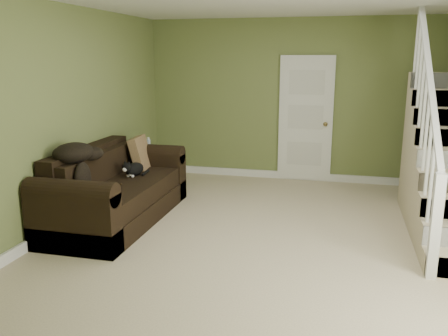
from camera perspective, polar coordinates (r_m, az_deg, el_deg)
The scene contains 13 objects.
floor at distance 5.43m, azimuth 6.00°, elevation -8.41°, with size 5.00×5.50×0.01m, color tan.
wall_back at distance 7.82m, azimuth 9.16°, elevation 7.97°, with size 5.00×0.04×2.60m, color olive.
wall_front at distance 2.46m, azimuth -2.52°, elevation -3.34°, with size 5.00×0.04×2.60m, color olive.
wall_left at distance 5.97m, azimuth -18.28°, elevation 5.87°, with size 0.04×5.50×2.60m, color olive.
baseboard_back at distance 7.99m, azimuth 8.81°, elevation -0.92°, with size 5.00×0.04×0.12m, color white.
baseboard_left at distance 6.22m, azimuth -17.21°, elevation -5.51°, with size 0.04×5.50×0.12m, color white.
door at distance 7.80m, azimuth 9.79°, elevation 5.76°, with size 0.86×0.12×2.02m.
sofa at distance 6.04m, azimuth -13.05°, elevation -2.95°, with size 1.00×2.31×0.91m.
side_table at distance 7.39m, azimuth -9.38°, elevation -0.24°, with size 0.57×0.57×0.81m.
cat at distance 6.21m, azimuth -10.80°, elevation -0.15°, with size 0.23×0.48×0.23m.
banana at distance 5.72m, azimuth -12.95°, elevation -2.11°, with size 0.05×0.16×0.05m, color yellow.
throw_pillow at distance 6.65m, azimuth -10.00°, elevation 1.73°, with size 0.12×0.47×0.47m, color #4E321F.
throw_blanket at distance 5.59m, azimuth -17.68°, elevation 1.76°, with size 0.41×0.54×0.22m, color black.
Camera 1 is at (0.68, -5.01, 2.00)m, focal length 38.00 mm.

